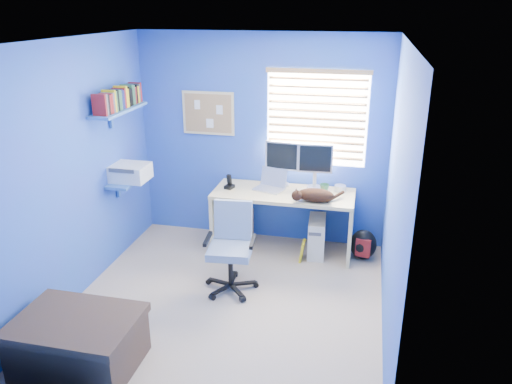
% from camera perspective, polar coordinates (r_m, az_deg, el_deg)
% --- Properties ---
extents(floor, '(3.00, 3.20, 0.00)m').
position_cam_1_polar(floor, '(5.07, -3.37, -12.53)').
color(floor, tan).
rests_on(floor, ground).
extents(ceiling, '(3.00, 3.20, 0.00)m').
position_cam_1_polar(ceiling, '(4.25, -4.10, 16.91)').
color(ceiling, white).
rests_on(ceiling, wall_back).
extents(wall_back, '(3.00, 0.01, 2.50)m').
position_cam_1_polar(wall_back, '(5.99, 0.62, 5.94)').
color(wall_back, blue).
rests_on(wall_back, ground).
extents(wall_front, '(3.00, 0.01, 2.50)m').
position_cam_1_polar(wall_front, '(3.15, -11.99, -8.84)').
color(wall_front, blue).
rests_on(wall_front, ground).
extents(wall_left, '(0.01, 3.20, 2.50)m').
position_cam_1_polar(wall_left, '(5.13, -20.01, 2.08)').
color(wall_left, blue).
rests_on(wall_left, ground).
extents(wall_right, '(0.01, 3.20, 2.50)m').
position_cam_1_polar(wall_right, '(4.35, 15.62, -0.66)').
color(wall_right, blue).
rests_on(wall_right, ground).
extents(desk, '(1.62, 0.65, 0.74)m').
position_cam_1_polar(desk, '(5.91, 3.09, -3.38)').
color(desk, '#CFBD88').
rests_on(desk, floor).
extents(laptop, '(0.39, 0.34, 0.22)m').
position_cam_1_polar(laptop, '(5.80, 1.51, 1.28)').
color(laptop, silver).
rests_on(laptop, desk).
extents(monitor_left, '(0.41, 0.15, 0.54)m').
position_cam_1_polar(monitor_left, '(5.91, 3.00, 3.26)').
color(monitor_left, silver).
rests_on(monitor_left, desk).
extents(monitor_right, '(0.41, 0.14, 0.54)m').
position_cam_1_polar(monitor_right, '(5.84, 6.79, 2.94)').
color(monitor_right, silver).
rests_on(monitor_right, desk).
extents(phone, '(0.12, 0.13, 0.17)m').
position_cam_1_polar(phone, '(5.86, -3.07, 1.20)').
color(phone, black).
rests_on(phone, desk).
extents(mug, '(0.10, 0.09, 0.10)m').
position_cam_1_polar(mug, '(5.79, 7.82, 0.42)').
color(mug, '#306B3F').
rests_on(mug, desk).
extents(cd_spindle, '(0.13, 0.13, 0.07)m').
position_cam_1_polar(cd_spindle, '(5.87, 9.58, 0.44)').
color(cd_spindle, silver).
rests_on(cd_spindle, desk).
extents(cat, '(0.46, 0.36, 0.15)m').
position_cam_1_polar(cat, '(5.50, 6.83, -0.36)').
color(cat, black).
rests_on(cat, desk).
extents(tower_pc, '(0.22, 0.45, 0.45)m').
position_cam_1_polar(tower_pc, '(5.91, 6.94, -5.05)').
color(tower_pc, beige).
rests_on(tower_pc, floor).
extents(drawer_boxes, '(0.35, 0.28, 0.41)m').
position_cam_1_polar(drawer_boxes, '(6.18, -2.15, -3.95)').
color(drawer_boxes, tan).
rests_on(drawer_boxes, floor).
extents(yellow_book, '(0.03, 0.17, 0.24)m').
position_cam_1_polar(yellow_book, '(5.79, 5.29, -6.71)').
color(yellow_book, yellow).
rests_on(yellow_book, floor).
extents(backpack, '(0.34, 0.29, 0.36)m').
position_cam_1_polar(backpack, '(5.91, 12.15, -5.88)').
color(backpack, black).
rests_on(backpack, floor).
extents(bed_corner, '(0.93, 0.66, 0.45)m').
position_cam_1_polar(bed_corner, '(4.43, -19.61, -15.87)').
color(bed_corner, '#482E23').
rests_on(bed_corner, floor).
extents(office_chair, '(0.57, 0.57, 0.90)m').
position_cam_1_polar(office_chair, '(5.16, -2.85, -7.56)').
color(office_chair, black).
rests_on(office_chair, floor).
extents(window_blinds, '(1.15, 0.05, 1.10)m').
position_cam_1_polar(window_blinds, '(5.79, 6.93, 8.32)').
color(window_blinds, white).
rests_on(window_blinds, ground).
extents(corkboard, '(0.64, 0.02, 0.52)m').
position_cam_1_polar(corkboard, '(6.07, -5.48, 8.95)').
color(corkboard, '#CFBD88').
rests_on(corkboard, ground).
extents(wall_shelves, '(0.42, 0.90, 1.05)m').
position_cam_1_polar(wall_shelves, '(5.62, -14.96, 6.18)').
color(wall_shelves, '#396BB3').
rests_on(wall_shelves, ground).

